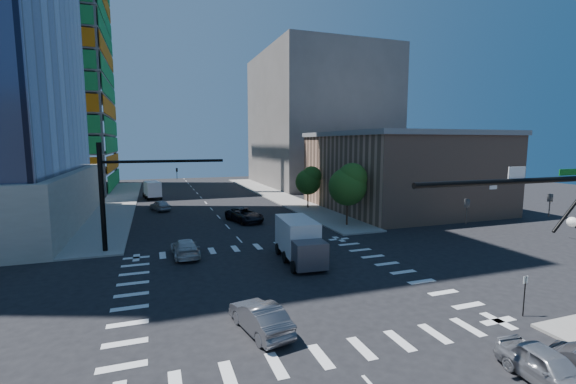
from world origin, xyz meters
name	(u,v)px	position (x,y,z in m)	size (l,w,h in m)	color
ground	(278,283)	(0.00, 0.00, 0.00)	(160.00, 160.00, 0.00)	black
road_markings	(278,282)	(0.00, 0.00, 0.01)	(20.00, 20.00, 0.01)	silver
sidewalk_ne	(276,195)	(12.50, 40.00, 0.07)	(5.00, 60.00, 0.15)	gray
sidewalk_nw	(119,203)	(-12.50, 40.00, 0.07)	(5.00, 60.00, 0.15)	gray
construction_building	(33,58)	(-27.41, 61.93, 24.61)	(25.16, 34.50, 70.60)	slate
commercial_building	(400,170)	(25.00, 22.00, 5.31)	(20.50, 22.50, 10.60)	#A97B62
bg_building_ne	(318,120)	(27.00, 55.00, 14.00)	(24.00, 30.00, 28.00)	#5F5955
signal_mast_nw	(121,187)	(-10.00, 11.50, 5.49)	(10.20, 0.40, 9.00)	black
tree_south	(349,184)	(12.63, 13.90, 4.69)	(4.16, 4.16, 6.82)	#382316
tree_north	(309,180)	(12.93, 25.90, 3.99)	(3.54, 3.52, 5.78)	#382316
no_parking_sign	(525,291)	(10.70, -9.00, 1.38)	(0.30, 0.06, 2.20)	black
car_nb_near	(549,368)	(6.29, -13.64, 0.69)	(1.63, 4.05, 1.38)	#999AA0
car_nb_far	(244,215)	(2.38, 20.02, 0.80)	(2.65, 5.74, 1.59)	black
car_sb_near	(185,248)	(-5.27, 8.14, 0.70)	(1.96, 4.83, 1.40)	#BCBCBC
car_sb_mid	(160,205)	(-6.71, 31.03, 0.72)	(1.70, 4.23, 1.44)	#A1A2A8
car_sb_cross	(260,317)	(-2.86, -5.98, 0.72)	(1.53, 4.39, 1.45)	#535358
box_truck_near	(300,244)	(2.94, 3.55, 1.41)	(3.10, 6.29, 3.20)	black
box_truck_far	(152,191)	(-7.75, 43.70, 1.27)	(3.12, 5.74, 2.86)	black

